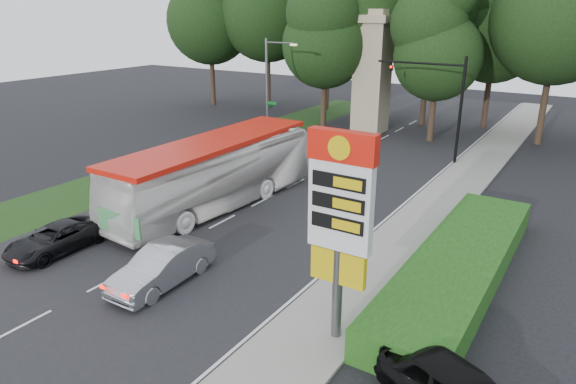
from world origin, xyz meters
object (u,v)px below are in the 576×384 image
Objects in this scene: gas_station_pylon at (340,211)px; streetlight_signs at (269,87)px; monument at (372,72)px; sedan_silver at (162,267)px; traffic_signal_mast at (442,94)px; suv_charcoal at (55,239)px; transit_bus at (215,174)px.

gas_station_pylon is 25.74m from streetlight_signs.
monument is 29.09m from sedan_silver.
suv_charcoal is at bearing -113.00° from traffic_signal_mast.
monument is 0.77× the size of transit_bus.
monument is at bearing 58.03° from streetlight_signs.
gas_station_pylon is 13.83m from suv_charcoal.
gas_station_pylon reaches higher than sedan_silver.
sedan_silver is (8.95, -20.50, -3.69)m from streetlight_signs.
sedan_silver is at bearing 2.96° from suv_charcoal.
suv_charcoal is (-2.05, -28.94, -4.50)m from monument.
monument is 2.29× the size of suv_charcoal.
traffic_signal_mast is 1.58× the size of sedan_silver.
sedan_silver is (3.96, -28.49, -4.35)m from monument.
monument reaches higher than streetlight_signs.
traffic_signal_mast is 9.76m from monument.
traffic_signal_mast reaches higher than sedan_silver.
monument reaches higher than transit_bus.
streetlight_signs is 21.50m from suv_charcoal.
monument is (-11.20, 28.01, 0.66)m from gas_station_pylon.
gas_station_pylon is 1.56× the size of suv_charcoal.
transit_bus is at bearing 114.32° from sedan_silver.
streetlight_signs reaches higher than suv_charcoal.
monument is (-7.68, 6.00, 0.43)m from traffic_signal_mast.
gas_station_pylon reaches higher than suv_charcoal.
traffic_signal_mast is 12.83m from streetlight_signs.
streetlight_signs is (-12.67, -1.99, -0.23)m from traffic_signal_mast.
monument reaches higher than traffic_signal_mast.
suv_charcoal is (-13.25, -0.93, -3.84)m from gas_station_pylon.
sedan_silver is at bearing -66.41° from streetlight_signs.
traffic_signal_mast is 25.25m from suv_charcoal.
streetlight_signs is at bearing -121.97° from monument.
transit_bus reaches higher than suv_charcoal.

